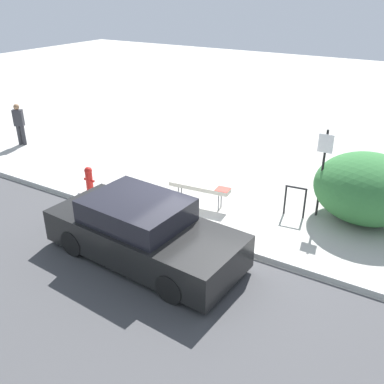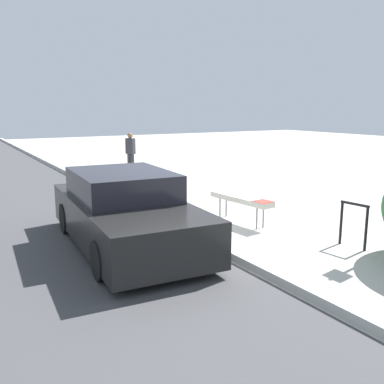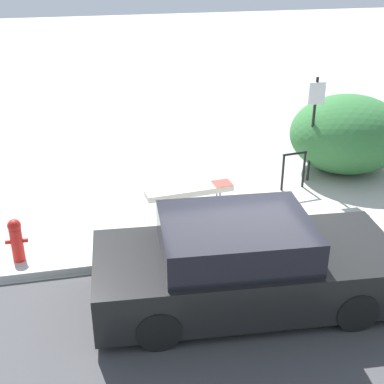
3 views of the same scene
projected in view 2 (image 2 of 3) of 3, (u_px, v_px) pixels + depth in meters
name	position (u px, v px, depth m)	size (l,w,h in m)	color
ground_plane	(196.00, 239.00, 8.21)	(60.00, 60.00, 0.00)	#ADAAA3
curb	(196.00, 236.00, 8.20)	(60.00, 0.20, 0.13)	#B7B7B2
bench	(241.00, 199.00, 9.32)	(1.71, 0.53, 0.59)	gray
bike_rack	(354.00, 220.00, 7.67)	(0.55, 0.12, 0.83)	black
fire_hydrant	(143.00, 186.00, 11.52)	(0.36, 0.22, 0.77)	red
pedestrian	(131.00, 151.00, 16.52)	(0.40, 0.34, 1.53)	#333338
parked_car_near	(125.00, 212.00, 7.75)	(4.46, 2.08, 1.36)	black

